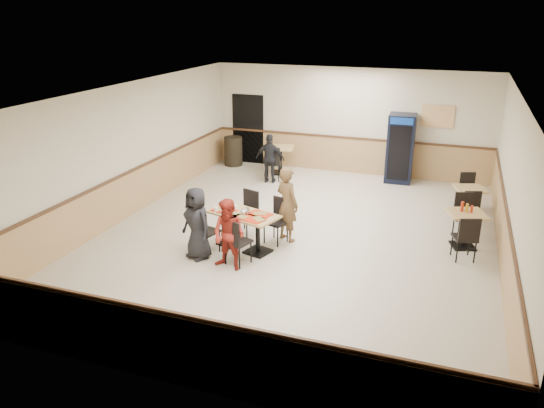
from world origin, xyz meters
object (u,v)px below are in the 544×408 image
at_px(pepsi_cooler, 400,148).
at_px(trash_bin, 233,151).
at_px(diner_woman_left, 197,223).
at_px(diner_woman_right, 229,235).
at_px(side_table_far, 469,197).
at_px(back_table, 281,156).
at_px(main_table, 244,225).
at_px(diner_man_opposite, 287,204).
at_px(lone_diner, 270,159).
at_px(side_table_near, 465,224).

distance_m(pepsi_cooler, trash_bin, 4.98).
relative_size(diner_woman_left, diner_woman_right, 1.05).
xyz_separation_m(side_table_far, pepsi_cooler, (-1.84, 2.14, 0.48)).
bearing_deg(diner_woman_right, back_table, 110.51).
height_order(main_table, diner_woman_right, diner_woman_right).
bearing_deg(main_table, side_table_far, 55.51).
distance_m(back_table, trash_bin, 1.68).
bearing_deg(trash_bin, pepsi_cooler, 0.49).
bearing_deg(diner_man_opposite, diner_woman_right, 99.06).
relative_size(diner_man_opposite, lone_diner, 1.16).
xyz_separation_m(diner_woman_left, back_table, (-0.29, 5.78, -0.18)).
xyz_separation_m(side_table_far, back_table, (-5.15, 1.75, 0.07)).
bearing_deg(side_table_near, pepsi_cooler, 114.22).
height_order(side_table_near, pepsi_cooler, pepsi_cooler).
bearing_deg(diner_woman_left, main_table, 70.56).
relative_size(main_table, diner_woman_right, 1.14).
bearing_deg(side_table_far, side_table_near, -91.78).
xyz_separation_m(diner_woman_right, back_table, (-1.05, 6.01, -0.15)).
xyz_separation_m(main_table, pepsi_cooler, (2.35, 5.49, 0.44)).
relative_size(main_table, trash_bin, 1.76).
xyz_separation_m(diner_man_opposite, back_table, (-1.64, 4.42, -0.26)).
relative_size(diner_woman_right, side_table_far, 1.65).
bearing_deg(trash_bin, side_table_near, -30.18).
bearing_deg(pepsi_cooler, diner_woman_right, -111.59).
bearing_deg(side_table_far, diner_woman_left, -140.31).
bearing_deg(diner_woman_left, side_table_far, 64.96).
xyz_separation_m(main_table, lone_diner, (-0.97, 4.20, 0.18)).
distance_m(diner_woman_right, trash_bin, 6.91).
bearing_deg(diner_man_opposite, side_table_far, -113.50).
xyz_separation_m(diner_man_opposite, trash_bin, (-3.28, 4.77, -0.35)).
distance_m(main_table, back_table, 5.19).
height_order(pepsi_cooler, trash_bin, pepsi_cooler).
relative_size(diner_woman_left, diner_man_opposite, 0.90).
height_order(diner_man_opposite, trash_bin, diner_man_opposite).
xyz_separation_m(diner_woman_left, pepsi_cooler, (3.02, 6.17, 0.23)).
relative_size(diner_man_opposite, side_table_far, 1.93).
relative_size(lone_diner, pepsi_cooler, 0.72).
height_order(diner_woman_left, lone_diner, diner_woman_left).
height_order(main_table, diner_woman_left, diner_woman_left).
bearing_deg(trash_bin, lone_diner, -37.18).
distance_m(main_table, side_table_near, 4.40).
relative_size(main_table, diner_man_opposite, 0.98).
xyz_separation_m(lone_diner, pepsi_cooler, (3.31, 1.29, 0.26)).
relative_size(side_table_far, trash_bin, 0.93).
bearing_deg(side_table_near, lone_diner, 152.32).
bearing_deg(back_table, diner_woman_right, -80.05).
bearing_deg(diner_woman_right, diner_woman_left, 173.74).
bearing_deg(side_table_far, diner_man_opposite, -142.74).
relative_size(diner_woman_right, back_table, 1.54).
distance_m(diner_man_opposite, trash_bin, 5.80).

